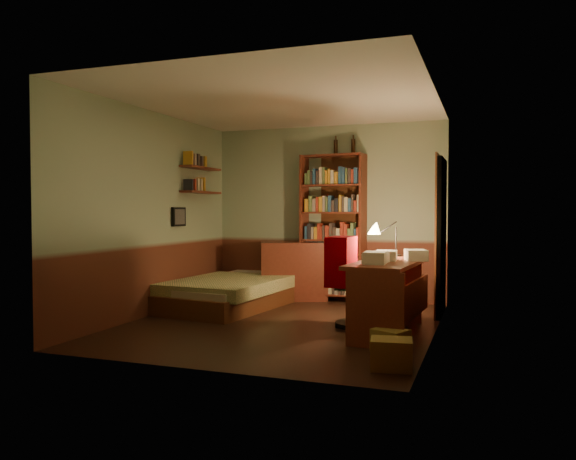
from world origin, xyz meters
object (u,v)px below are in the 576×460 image
(bookshelf, at_px, (333,228))
(office_chair, at_px, (358,288))
(bed, at_px, (234,282))
(dresser, at_px, (294,271))
(mini_stereo, at_px, (316,238))
(cardboard_box_b, at_px, (391,341))
(desk_lamp, at_px, (396,232))
(desk, at_px, (387,298))
(cardboard_box_a, at_px, (391,354))

(bookshelf, height_order, office_chair, bookshelf)
(office_chair, bearing_deg, bed, 158.81)
(bookshelf, bearing_deg, dresser, -164.95)
(mini_stereo, bearing_deg, bookshelf, 14.96)
(bed, xyz_separation_m, cardboard_box_b, (2.49, -1.83, -0.23))
(bed, xyz_separation_m, office_chair, (1.95, -0.81, 0.11))
(mini_stereo, distance_m, bookshelf, 0.31)
(dresser, relative_size, bookshelf, 0.45)
(mini_stereo, xyz_separation_m, desk_lamp, (1.38, -1.24, 0.15))
(mini_stereo, relative_size, desk, 0.17)
(bed, bearing_deg, office_chair, -14.94)
(bed, xyz_separation_m, desk, (2.33, -1.05, 0.05))
(desk, xyz_separation_m, desk_lamp, (-0.02, 0.73, 0.69))
(desk, xyz_separation_m, cardboard_box_b, (0.16, -0.78, -0.29))
(mini_stereo, relative_size, bookshelf, 0.12)
(bookshelf, relative_size, desk_lamp, 3.64)
(desk, bearing_deg, desk_lamp, 96.29)
(bookshelf, bearing_deg, cardboard_box_a, -60.27)
(office_chair, bearing_deg, bookshelf, 115.48)
(mini_stereo, relative_size, desk_lamp, 0.43)
(desk_lamp, xyz_separation_m, office_chair, (-0.36, -0.49, -0.63))
(dresser, bearing_deg, office_chair, -72.40)
(desk_lamp, relative_size, office_chair, 0.65)
(desk, distance_m, cardboard_box_b, 0.85)
(desk, distance_m, desk_lamp, 1.01)
(bookshelf, xyz_separation_m, office_chair, (0.75, -1.69, -0.63))
(bed, distance_m, bookshelf, 1.66)
(cardboard_box_a, bearing_deg, desk_lamp, 97.84)
(bed, xyz_separation_m, mini_stereo, (0.93, 0.92, 0.59))
(desk, relative_size, desk_lamp, 2.47)
(desk_lamp, bearing_deg, bed, 161.38)
(mini_stereo, distance_m, cardboard_box_b, 3.27)
(cardboard_box_a, bearing_deg, dresser, 121.67)
(bed, height_order, bookshelf, bookshelf)
(mini_stereo, xyz_separation_m, cardboard_box_b, (1.56, -2.75, -0.82))
(desk, height_order, desk_lamp, desk_lamp)
(dresser, bearing_deg, bookshelf, -13.72)
(desk, xyz_separation_m, cardboard_box_a, (0.27, -1.36, -0.26))
(dresser, bearing_deg, mini_stereo, -0.31)
(bed, distance_m, mini_stereo, 1.44)
(dresser, xyz_separation_m, cardboard_box_a, (1.98, -3.21, -0.30))
(bed, xyz_separation_m, dresser, (0.62, 0.79, 0.09))
(dresser, relative_size, desk_lamp, 1.64)
(desk, height_order, cardboard_box_b, desk)
(bed, distance_m, desk_lamp, 2.44)
(cardboard_box_b, bearing_deg, desk, 101.92)
(cardboard_box_b, bearing_deg, mini_stereo, 119.58)
(mini_stereo, xyz_separation_m, office_chair, (1.02, -1.73, -0.48))
(mini_stereo, bearing_deg, desk_lamp, -18.55)
(bookshelf, height_order, cardboard_box_b, bookshelf)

